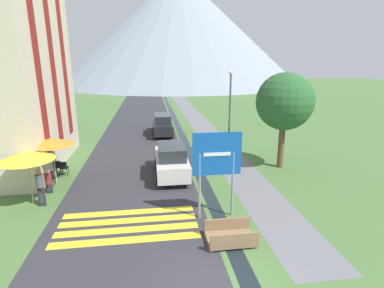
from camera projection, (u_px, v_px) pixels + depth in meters
name	position (u px, v px, depth m)	size (l,w,h in m)	color
ground_plane	(167.00, 132.00, 27.42)	(160.00, 160.00, 0.00)	#476B38
road	(142.00, 114.00, 36.62)	(6.40, 60.00, 0.01)	#2D2D33
footpath	(191.00, 113.00, 37.44)	(2.20, 60.00, 0.01)	slate
drainage_channel	(172.00, 113.00, 37.12)	(0.60, 60.00, 0.00)	black
crosswalk_marking	(128.00, 225.00, 11.80)	(5.44, 2.54, 0.01)	yellow
mountain_distant	(178.00, 29.00, 82.93)	(66.59, 66.59, 29.79)	gray
hotel_building	(6.00, 59.00, 16.83)	(5.36, 9.37, 11.80)	beige
road_sign	(217.00, 162.00, 11.83)	(1.97, 0.11, 3.61)	gray
footbridge	(230.00, 236.00, 10.65)	(1.70, 1.10, 0.65)	#846647
parked_car_near	(171.00, 160.00, 16.71)	(1.80, 4.30, 1.82)	silver
parked_car_far	(163.00, 124.00, 26.17)	(1.70, 4.52, 1.82)	black
cafe_chair_far_right	(58.00, 166.00, 16.93)	(0.40, 0.40, 0.85)	black
cafe_chair_far_left	(64.00, 167.00, 16.78)	(0.40, 0.40, 0.85)	black
cafe_chair_middle	(50.00, 177.00, 15.38)	(0.40, 0.40, 0.85)	black
cafe_umbrella_front_yellow	(26.00, 156.00, 13.03)	(2.35, 2.35, 2.47)	#B7B2A8
cafe_umbrella_middle_orange	(51.00, 142.00, 15.38)	(2.28, 2.28, 2.45)	#B7B2A8
person_standing_terrace	(40.00, 185.00, 13.15)	(0.32, 0.32, 1.69)	#282833
person_seated_far	(48.00, 180.00, 14.54)	(0.32, 0.32, 1.22)	#282833
streetlamp	(230.00, 107.00, 19.58)	(0.28, 0.28, 5.69)	#515156
tree_by_path	(285.00, 102.00, 17.28)	(3.33, 3.33, 5.67)	brown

